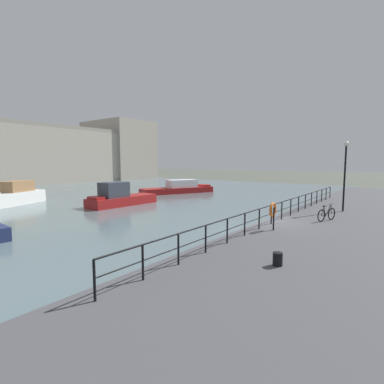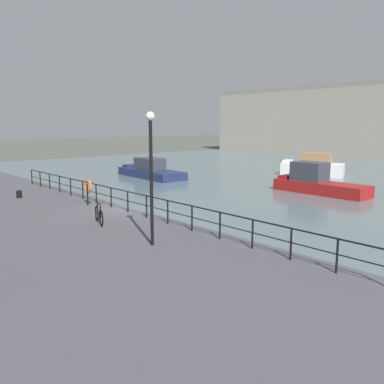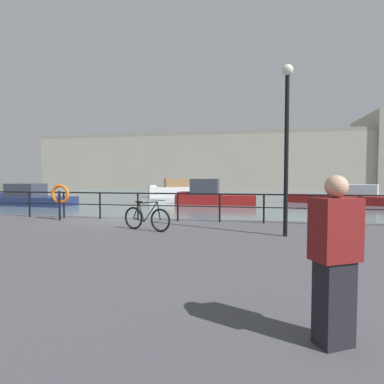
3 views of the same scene
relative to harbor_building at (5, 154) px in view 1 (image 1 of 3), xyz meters
The scene contains 11 objects.
ground_plane 53.97m from the harbor_building, 96.57° to the right, with size 240.00×240.00×0.00m, color #4C5147.
water_basin 24.58m from the harbor_building, 104.87° to the right, with size 80.00×60.00×0.01m, color slate.
harbor_building is the anchor object (origin of this frame).
moored_green_narrowboat 31.20m from the harbor_building, 109.38° to the right, with size 6.38×4.49×2.29m.
moored_cabin_cruiser 38.57m from the harbor_building, 96.66° to the right, with size 7.07×2.18×2.27m.
moored_blue_motorboat 36.52m from the harbor_building, 77.76° to the right, with size 10.12×6.07×1.77m.
quay_railing 54.50m from the harbor_building, 95.64° to the right, with size 25.73×0.07×1.08m.
parked_bicycle 56.65m from the harbor_building, 94.27° to the right, with size 1.70×0.62×0.98m.
mooring_bollard 58.42m from the harbor_building, 102.95° to the right, with size 0.32×0.32×0.44m, color black.
life_ring_stand 55.45m from the harbor_building, 98.62° to the right, with size 0.75×0.16×1.40m.
quay_lamp_post 56.50m from the harbor_building, 90.02° to the right, with size 0.32×0.32×4.79m.
Camera 1 is at (-16.02, -6.77, 4.16)m, focal length 27.11 mm.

